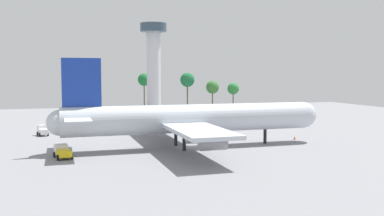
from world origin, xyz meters
name	(u,v)px	position (x,y,z in m)	size (l,w,h in m)	color
ground_plane	(192,147)	(0.00, 0.00, 0.00)	(231.04, 231.04, 0.00)	gray
cargo_airplane	(191,119)	(-0.24, 0.00, 5.97)	(57.76, 46.06, 18.28)	silver
pushback_tractor	(62,151)	(-25.83, -3.76, 1.20)	(3.47, 5.47, 2.32)	silver
catering_truck	(42,131)	(-30.33, 27.25, 1.21)	(3.01, 4.24, 2.56)	white
safety_cone_nose	(295,138)	(25.99, 3.10, 0.41)	(0.58, 0.58, 0.82)	orange
control_tower	(154,59)	(12.73, 96.29, 21.65)	(11.15, 11.15, 36.67)	silver
tree_line_backdrop	(177,83)	(28.66, 116.54, 10.79)	(75.13, 6.97, 15.84)	#51381E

